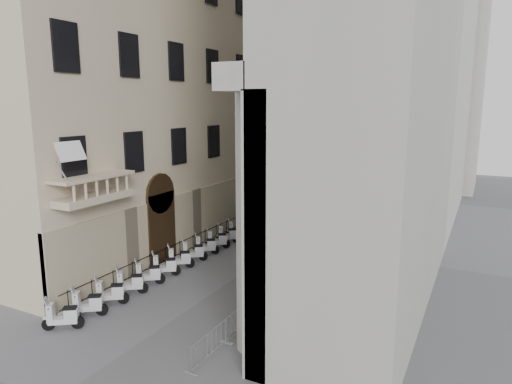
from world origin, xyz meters
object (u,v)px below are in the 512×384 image
(info_kiosk, at_px, (246,230))
(pedestrian_a, at_px, (329,199))
(security_tent, at_px, (292,188))
(pedestrian_b, at_px, (332,213))
(street_lamp, at_px, (292,166))
(scooter_0, at_px, (64,329))

(info_kiosk, height_order, pedestrian_a, pedestrian_a)
(security_tent, relative_size, pedestrian_b, 2.58)
(info_kiosk, relative_size, pedestrian_a, 0.93)
(pedestrian_a, bearing_deg, street_lamp, 75.25)
(info_kiosk, bearing_deg, pedestrian_b, 76.14)
(security_tent, distance_m, street_lamp, 3.04)
(street_lamp, distance_m, pedestrian_a, 5.86)
(street_lamp, height_order, pedestrian_a, street_lamp)
(info_kiosk, bearing_deg, security_tent, 94.05)
(pedestrian_b, bearing_deg, street_lamp, -13.45)
(security_tent, xyz_separation_m, pedestrian_b, (2.91, 1.59, -2.13))
(street_lamp, distance_m, pedestrian_b, 5.37)
(street_lamp, distance_m, info_kiosk, 9.11)
(scooter_0, distance_m, street_lamp, 23.63)
(security_tent, xyz_separation_m, street_lamp, (-1.06, 2.50, 1.37))
(scooter_0, height_order, info_kiosk, info_kiosk)
(scooter_0, bearing_deg, street_lamp, -37.05)
(pedestrian_a, distance_m, pedestrian_b, 5.53)
(info_kiosk, relative_size, pedestrian_b, 1.00)
(scooter_0, bearing_deg, pedestrian_a, -40.95)
(scooter_0, xyz_separation_m, pedestrian_a, (2.92, 27.48, 0.91))
(security_tent, relative_size, street_lamp, 0.60)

